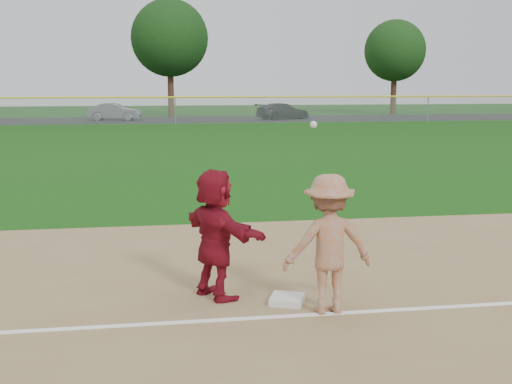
{
  "coord_description": "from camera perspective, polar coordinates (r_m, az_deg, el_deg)",
  "views": [
    {
      "loc": [
        -1.62,
        -8.68,
        3.06
      ],
      "look_at": [
        0.0,
        1.5,
        1.3
      ],
      "focal_mm": 45.0,
      "sensor_mm": 36.0,
      "label": 1
    }
  ],
  "objects": [
    {
      "name": "ground",
      "position": [
        9.35,
        1.46,
        -9.42
      ],
      "size": [
        160.0,
        160.0,
        0.0
      ],
      "primitive_type": "plane",
      "color": "#14470D",
      "rests_on": "ground"
    },
    {
      "name": "foul_line",
      "position": [
        8.6,
        2.45,
        -10.99
      ],
      "size": [
        60.0,
        0.1,
        0.01
      ],
      "primitive_type": "cube",
      "color": "white",
      "rests_on": "infield_dirt"
    },
    {
      "name": "parking_asphalt",
      "position": [
        54.79,
        -7.37,
        6.41
      ],
      "size": [
        120.0,
        10.0,
        0.01
      ],
      "primitive_type": "cube",
      "color": "black",
      "rests_on": "ground"
    },
    {
      "name": "first_base",
      "position": [
        9.09,
        2.78,
        -9.52
      ],
      "size": [
        0.58,
        0.58,
        0.1
      ],
      "primitive_type": "cube",
      "rotation": [
        0.0,
        0.0,
        -0.37
      ],
      "color": "silver",
      "rests_on": "infield_dirt"
    },
    {
      "name": "base_runner",
      "position": [
        9.11,
        -3.62,
        -3.72
      ],
      "size": [
        1.33,
        1.77,
        1.86
      ],
      "primitive_type": "imported",
      "rotation": [
        0.0,
        0.0,
        2.09
      ],
      "color": "maroon",
      "rests_on": "infield_dirt"
    },
    {
      "name": "car_mid",
      "position": [
        54.53,
        -12.46,
        6.99
      ],
      "size": [
        4.41,
        2.08,
        1.4
      ],
      "primitive_type": "imported",
      "rotation": [
        0.0,
        0.0,
        1.43
      ],
      "color": "#5A5D62",
      "rests_on": "parking_asphalt"
    },
    {
      "name": "car_right",
      "position": [
        54.77,
        2.42,
        7.19
      ],
      "size": [
        5.03,
        3.3,
        1.35
      ],
      "primitive_type": "imported",
      "rotation": [
        0.0,
        0.0,
        1.9
      ],
      "color": "black",
      "rests_on": "parking_asphalt"
    },
    {
      "name": "first_base_play",
      "position": [
        8.56,
        6.45,
        -4.62
      ],
      "size": [
        1.23,
        0.82,
        2.53
      ],
      "color": "gray",
      "rests_on": "infield_dirt"
    },
    {
      "name": "outfield_fence",
      "position": [
        48.72,
        -7.2,
        8.32
      ],
      "size": [
        110.0,
        0.12,
        110.0
      ],
      "color": "#999EA0",
      "rests_on": "ground"
    },
    {
      "name": "tree_2",
      "position": [
        60.34,
        -7.68,
        13.4
      ],
      "size": [
        7.0,
        7.0,
        10.58
      ],
      "color": "#3C2215",
      "rests_on": "ground"
    },
    {
      "name": "tree_3",
      "position": [
        65.94,
        12.25,
        12.17
      ],
      "size": [
        6.0,
        6.0,
        9.19
      ],
      "color": "#362113",
      "rests_on": "ground"
    }
  ]
}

